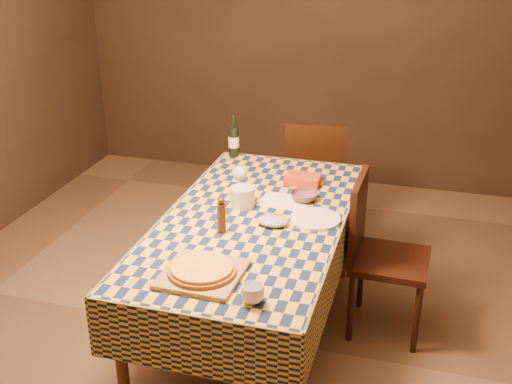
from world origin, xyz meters
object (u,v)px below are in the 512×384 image
bowl (304,196)px  chair_right (376,247)px  dining_table (253,231)px  wine_bottle (234,141)px  pizza (202,269)px  chair_far (315,174)px  cutting_board (202,274)px  white_plate (315,219)px

bowl → chair_right: (0.42, 0.02, -0.27)m
bowl → chair_right: bearing=3.1°
dining_table → wine_bottle: (-0.39, 0.86, 0.18)m
bowl → pizza: bearing=-106.1°
bowl → chair_far: 1.04m
pizza → bowl: size_ratio=2.48×
bowl → chair_right: 0.50m
cutting_board → white_plate: size_ratio=1.30×
bowl → white_plate: 0.25m
dining_table → bowl: bowl is taller
pizza → bowl: 0.96m
bowl → wine_bottle: size_ratio=0.55×
bowl → wine_bottle: bearing=136.3°
chair_right → bowl: bearing=-176.9°
dining_table → wine_bottle: 0.96m
dining_table → chair_right: chair_right is taller
cutting_board → chair_far: chair_far is taller
pizza → wine_bottle: size_ratio=1.36×
dining_table → chair_right: (0.63, 0.32, -0.17)m
bowl → chair_far: size_ratio=0.16×
dining_table → chair_right: 0.72m
dining_table → white_plate: white_plate is taller
bowl → chair_far: bearing=97.2°
pizza → wine_bottle: 1.52m
white_plate → dining_table: bearing=-168.1°
bowl → chair_right: size_ratio=0.16×
cutting_board → chair_far: size_ratio=0.37×
wine_bottle → dining_table: bearing=-66.0°
cutting_board → pizza: 0.03m
dining_table → chair_far: bearing=86.3°
dining_table → cutting_board: bearing=-95.1°
dining_table → white_plate: (0.32, 0.07, 0.08)m
white_plate → pizza: bearing=-118.4°
dining_table → chair_far: (0.08, 1.29, -0.17)m
chair_far → white_plate: bearing=-79.2°
pizza → chair_right: chair_right is taller
cutting_board → pizza: pizza is taller
pizza → bowl: pizza is taller
wine_bottle → chair_far: 0.73m
dining_table → chair_far: 1.31m
white_plate → chair_far: 1.27m
cutting_board → pizza: size_ratio=0.91×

